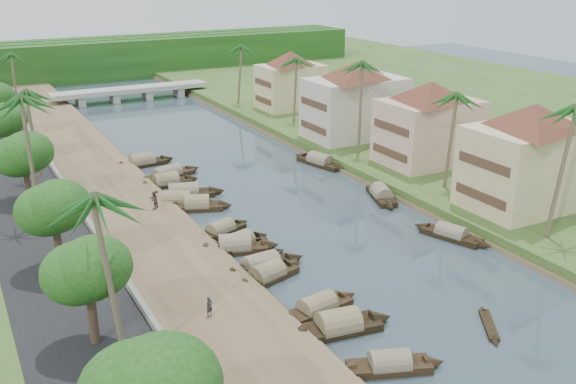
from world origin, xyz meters
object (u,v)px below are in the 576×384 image
building_near (530,155)px  sampan_1 (338,326)px  bridge (131,91)px  sampan_0 (389,365)px  person_near (209,306)px

building_near → sampan_1: size_ratio=1.73×
bridge → sampan_1: (-8.62, -83.11, -1.30)m
sampan_0 → sampan_1: (-0.37, 5.28, 0.01)m
bridge → building_near: 76.54m
bridge → sampan_1: 83.56m
building_near → person_near: (-35.09, -4.19, -4.85)m
building_near → person_near: bearing=-173.2°
building_near → sampan_1: 29.68m
sampan_1 → sampan_0: bearing=-78.2°
person_near → sampan_1: bearing=-53.3°
sampan_0 → sampan_1: size_ratio=0.86×
bridge → sampan_1: bridge is taller
building_near → sampan_1: building_near is taller
bridge → sampan_0: 88.78m
bridge → building_near: (18.99, -74.00, 4.66)m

